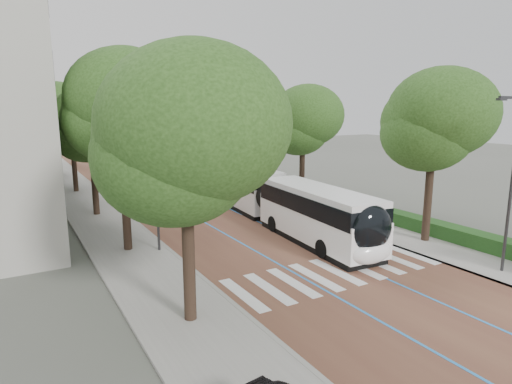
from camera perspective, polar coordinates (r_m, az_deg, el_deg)
ground at (r=20.00m, az=12.11°, el=-11.41°), size 160.00×160.00×0.00m
road at (r=55.51m, az=-16.84°, el=2.80°), size 11.00×140.00×0.02m
sidewalk_left at (r=54.28m, az=-24.55°, el=2.14°), size 4.00×140.00×0.12m
sidewalk_right at (r=57.67m, az=-9.59°, el=3.46°), size 4.00×140.00×0.12m
kerb_left at (r=54.49m, az=-22.57°, el=2.33°), size 0.20×140.00×0.14m
kerb_right at (r=57.04m, az=-11.37°, el=3.32°), size 0.20×140.00×0.14m
zebra_crossing at (r=20.81m, az=10.65°, el=-10.38°), size 10.55×3.60×0.01m
lane_line_left at (r=55.16m, az=-18.46°, el=2.67°), size 0.12×126.00×0.01m
lane_line_right at (r=55.89m, az=-15.25°, el=2.95°), size 0.12×126.00×0.01m
hedge at (r=26.56m, az=26.92°, el=-5.54°), size 1.20×14.00×0.80m
streetlight_near at (r=22.13m, az=30.86°, el=2.37°), size 1.82×0.20×8.00m
streetlight_far at (r=40.50m, az=-1.81°, el=7.20°), size 1.82×0.20×8.00m
lamp_post_left at (r=22.75m, az=-13.19°, el=2.07°), size 0.14×0.14×8.00m
trees_left at (r=38.63m, az=-22.92°, el=9.08°), size 6.46×61.31×10.02m
trees_right at (r=40.23m, az=0.12°, el=9.43°), size 5.86×47.72×9.23m
lead_bus at (r=27.63m, az=3.71°, el=-1.35°), size 3.92×18.53×3.20m
bus_queued_0 at (r=41.07m, az=-9.67°, el=2.62°), size 3.15×12.51×3.20m
bus_queued_1 at (r=53.93m, az=-14.28°, el=4.43°), size 3.29×12.53×3.20m
bus_queued_2 at (r=66.53m, az=-17.56°, el=5.46°), size 3.18×12.51×3.20m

